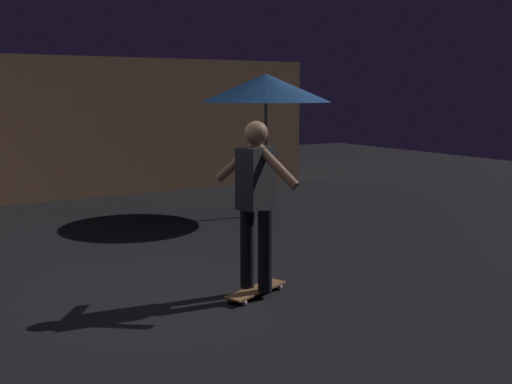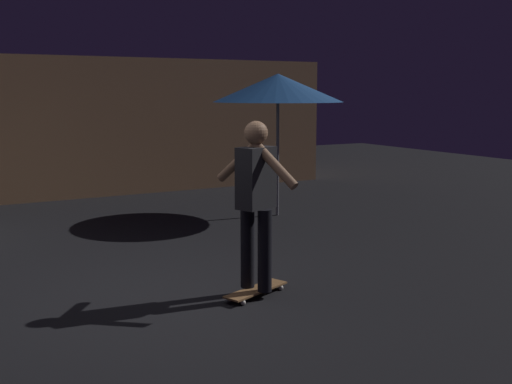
% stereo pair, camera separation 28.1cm
% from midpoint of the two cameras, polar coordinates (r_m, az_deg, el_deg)
% --- Properties ---
extents(ground_plane, '(28.00, 28.00, 0.00)m').
position_cam_midpoint_polar(ground_plane, '(6.34, -9.15, -9.62)').
color(ground_plane, black).
extents(low_building, '(11.03, 3.54, 2.67)m').
position_cam_midpoint_polar(low_building, '(14.00, -17.33, 5.85)').
color(low_building, '#AD7F56').
rests_on(low_building, ground_plane).
extents(patio_umbrella, '(2.10, 2.10, 2.30)m').
position_cam_midpoint_polar(patio_umbrella, '(10.25, 2.78, 9.34)').
color(patio_umbrella, slate).
rests_on(patio_umbrella, ground_plane).
extents(skateboard_ridden, '(0.80, 0.47, 0.07)m').
position_cam_midpoint_polar(skateboard_ridden, '(6.38, 1.28, -8.86)').
color(skateboard_ridden, olive).
rests_on(skateboard_ridden, ground_plane).
extents(skater, '(0.44, 0.95, 1.67)m').
position_cam_midpoint_polar(skater, '(6.15, 1.31, -0.13)').
color(skater, black).
rests_on(skater, skateboard_ridden).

